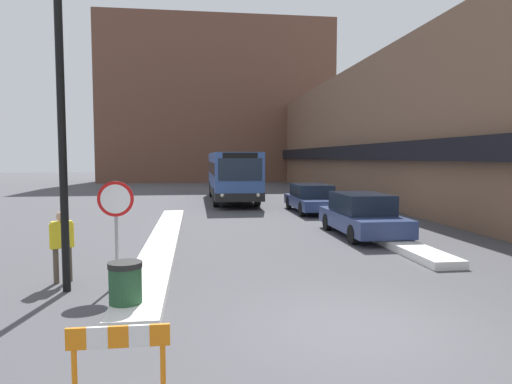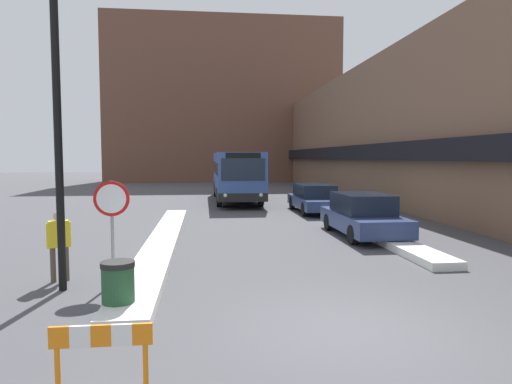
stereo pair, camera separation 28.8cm
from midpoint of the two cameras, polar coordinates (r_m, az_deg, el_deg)
name	(u,v)px [view 1 (the left image)]	position (r m, az deg, el deg)	size (l,w,h in m)	color
ground_plane	(360,331)	(7.73, 11.79, -16.62)	(160.00, 160.00, 0.00)	#47474C
building_row_right	(375,135)	(33.24, 14.43, 6.89)	(5.50, 60.00, 8.61)	brown
building_backdrop_far	(217,103)	(53.98, -5.06, 11.04)	(26.00, 8.00, 18.07)	brown
snow_bank_left	(163,241)	(14.77, -12.07, -6.03)	(0.90, 14.85, 0.23)	silver
snow_bank_right	(375,233)	(16.41, 14.15, -5.05)	(0.90, 9.64, 0.22)	silver
city_bus	(232,175)	(28.70, -3.34, 2.18)	(2.60, 11.04, 3.02)	#335193
parked_car_front	(362,215)	(16.37, 12.60, -2.80)	(1.87, 4.62, 1.49)	navy
parked_car_middle	(312,198)	(22.98, 6.63, -0.75)	(1.93, 4.78, 1.41)	navy
stop_sign	(116,210)	(10.23, -17.89, -2.17)	(0.76, 0.08, 2.25)	gray
street_lamp	(74,83)	(10.09, -22.55, 12.52)	(1.46, 0.36, 6.92)	black
pedestrian	(62,240)	(10.96, -23.79, -5.51)	(0.47, 0.36, 1.58)	brown
trash_bin	(126,289)	(8.43, -16.96, -11.49)	(0.59, 0.59, 0.95)	#234C2D
construction_barricade	(119,350)	(5.48, -18.30, -18.29)	(1.10, 0.06, 0.94)	orange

